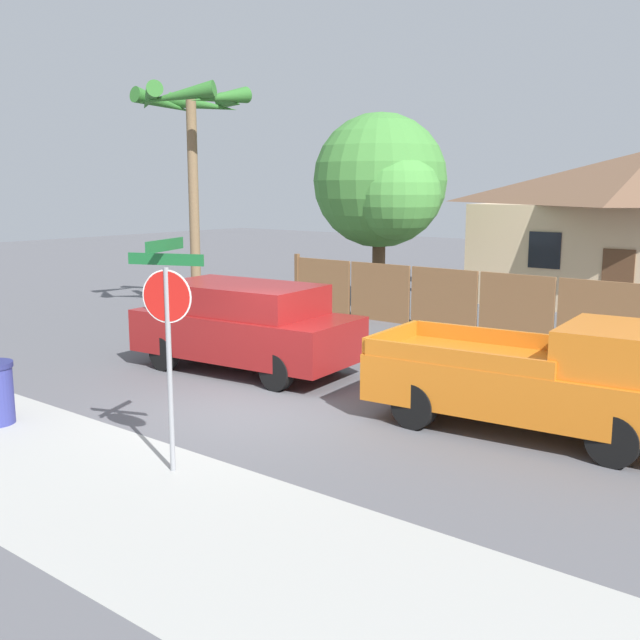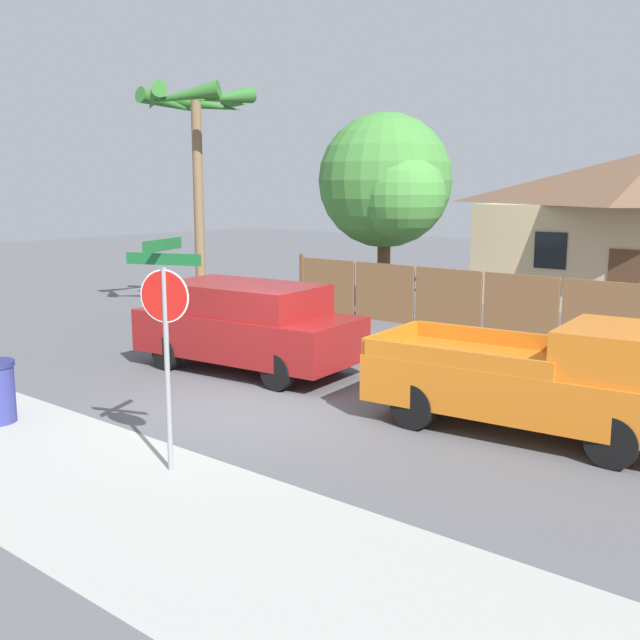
{
  "view_description": "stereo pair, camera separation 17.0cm",
  "coord_description": "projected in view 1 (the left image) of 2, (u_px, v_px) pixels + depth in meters",
  "views": [
    {
      "loc": [
        8.71,
        -8.81,
        3.76
      ],
      "look_at": [
        1.14,
        0.57,
        1.6
      ],
      "focal_mm": 42.0,
      "sensor_mm": 36.0,
      "label": 1
    },
    {
      "loc": [
        8.84,
        -8.7,
        3.76
      ],
      "look_at": [
        1.14,
        0.57,
        1.6
      ],
      "focal_mm": 42.0,
      "sensor_mm": 36.0,
      "label": 2
    }
  ],
  "objects": [
    {
      "name": "ground_plane",
      "position": [
        247.0,
        409.0,
        12.8
      ],
      "size": [
        80.0,
        80.0,
        0.0
      ],
      "primitive_type": "plane",
      "color": "#56565B"
    },
    {
      "name": "sidewalk_strip",
      "position": [
        59.0,
        470.0,
        10.04
      ],
      "size": [
        36.0,
        3.2,
        0.01
      ],
      "color": "#A3A39E",
      "rests_on": "ground"
    },
    {
      "name": "wooden_fence",
      "position": [
        516.0,
        307.0,
        18.53
      ],
      "size": [
        14.42,
        0.12,
        1.72
      ],
      "color": "brown",
      "rests_on": "ground"
    },
    {
      "name": "oak_tree",
      "position": [
        383.0,
        184.0,
        22.44
      ],
      "size": [
        4.24,
        4.04,
        5.95
      ],
      "color": "brown",
      "rests_on": "ground"
    },
    {
      "name": "palm_tree",
      "position": [
        191.0,
        120.0,
        20.4
      ],
      "size": [
        3.14,
        3.36,
        6.42
      ],
      "color": "brown",
      "rests_on": "ground"
    },
    {
      "name": "red_suv",
      "position": [
        244.0,
        324.0,
        15.33
      ],
      "size": [
        4.83,
        2.5,
        1.8
      ],
      "rotation": [
        0.0,
        0.0,
        0.1
      ],
      "color": "maroon",
      "rests_on": "ground"
    },
    {
      "name": "orange_pickup",
      "position": [
        542.0,
        379.0,
        11.44
      ],
      "size": [
        5.0,
        2.47,
        1.78
      ],
      "rotation": [
        0.0,
        0.0,
        0.1
      ],
      "color": "orange",
      "rests_on": "ground"
    },
    {
      "name": "stop_sign",
      "position": [
        168.0,
        315.0,
        9.66
      ],
      "size": [
        0.99,
        0.9,
        3.1
      ],
      "rotation": [
        0.0,
        0.0,
        0.39
      ],
      "color": "gray",
      "rests_on": "ground"
    }
  ]
}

